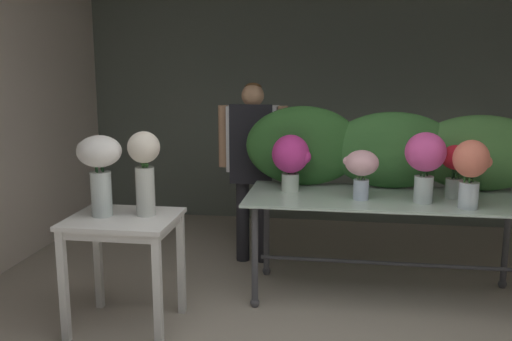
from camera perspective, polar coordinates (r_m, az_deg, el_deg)
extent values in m
plane|color=#9E9384|center=(4.72, 6.02, -11.48)|extent=(8.75, 8.75, 0.00)
cube|color=slate|center=(6.37, 7.14, 7.49)|extent=(5.52, 0.12, 2.84)
cube|color=#B3CDBD|center=(4.33, 13.35, -2.75)|extent=(2.14, 0.86, 0.02)
cylinder|color=#4C4C51|center=(4.16, -0.12, -8.80)|extent=(0.05, 0.05, 0.78)
sphere|color=#4C4C51|center=(4.30, -0.12, -13.35)|extent=(0.07, 0.07, 0.07)
cylinder|color=#4C4C51|center=(4.78, 1.09, -6.16)|extent=(0.05, 0.05, 0.78)
sphere|color=#4C4C51|center=(4.90, 1.08, -10.21)|extent=(0.07, 0.07, 0.07)
cylinder|color=#4C4C51|center=(4.92, 24.21, -6.62)|extent=(0.05, 0.05, 0.78)
sphere|color=#4C4C51|center=(5.04, 23.89, -10.56)|extent=(0.07, 0.07, 0.07)
cylinder|color=#4C4C51|center=(4.48, 13.05, -9.22)|extent=(1.94, 0.03, 0.03)
cube|color=white|center=(3.85, -13.45, -4.83)|extent=(0.71, 0.60, 0.03)
cube|color=white|center=(3.86, -13.42, -5.47)|extent=(0.65, 0.54, 0.06)
cube|color=white|center=(3.88, -19.09, -11.15)|extent=(0.05, 0.05, 0.76)
cube|color=white|center=(3.64, -10.01, -12.18)|extent=(0.05, 0.05, 0.76)
cube|color=white|center=(4.32, -15.85, -8.68)|extent=(0.05, 0.05, 0.76)
cube|color=white|center=(4.10, -7.66, -9.39)|extent=(0.05, 0.05, 0.76)
cylinder|color=#232328|center=(5.11, -1.36, -4.64)|extent=(0.12, 0.12, 0.85)
cylinder|color=#232328|center=(5.08, 0.73, -4.73)|extent=(0.12, 0.12, 0.85)
cube|color=silver|center=(4.95, -0.33, 3.29)|extent=(0.44, 0.22, 0.58)
cube|color=black|center=(4.84, -0.54, 2.65)|extent=(0.37, 0.02, 0.70)
cylinder|color=tan|center=(5.00, -3.35, 3.52)|extent=(0.09, 0.09, 0.55)
cylinder|color=tan|center=(4.91, 2.73, 3.40)|extent=(0.09, 0.09, 0.55)
sphere|color=tan|center=(4.91, -0.34, 7.69)|extent=(0.20, 0.20, 0.20)
ellipsoid|color=brown|center=(4.93, -0.30, 8.45)|extent=(0.15, 0.15, 0.09)
ellipsoid|color=#2D6028|center=(4.56, 4.84, 2.51)|extent=(0.94, 0.25, 0.65)
ellipsoid|color=#387033|center=(4.58, 13.80, 2.01)|extent=(1.02, 0.29, 0.62)
ellipsoid|color=#477F3D|center=(4.69, 21.90, 1.64)|extent=(1.03, 0.32, 0.60)
cylinder|color=silver|center=(4.20, 16.74, -1.85)|extent=(0.14, 0.14, 0.19)
cylinder|color=#9EBCB2|center=(4.21, 16.70, -2.58)|extent=(0.12, 0.12, 0.08)
cylinder|color=#28562D|center=(4.19, 17.07, -1.18)|extent=(0.01, 0.01, 0.28)
cylinder|color=#28562D|center=(4.22, 16.80, -1.09)|extent=(0.01, 0.01, 0.28)
cylinder|color=#28562D|center=(4.19, 16.46, -1.15)|extent=(0.01, 0.01, 0.28)
cylinder|color=#28562D|center=(4.16, 16.75, -1.25)|extent=(0.01, 0.01, 0.28)
ellipsoid|color=#E54C9E|center=(4.15, 16.95, 1.83)|extent=(0.29, 0.29, 0.28)
sphere|color=#E54C9E|center=(4.18, 17.95, 2.24)|extent=(0.08, 0.08, 0.08)
cylinder|color=silver|center=(4.42, 19.54, -1.71)|extent=(0.12, 0.12, 0.15)
cylinder|color=#9EBCB2|center=(4.43, 19.51, -2.23)|extent=(0.11, 0.11, 0.06)
cylinder|color=#28562D|center=(4.41, 19.97, -0.98)|extent=(0.01, 0.01, 0.24)
cylinder|color=#28562D|center=(4.44, 19.46, -0.89)|extent=(0.01, 0.01, 0.24)
cylinder|color=#28562D|center=(4.40, 19.39, -0.98)|extent=(0.01, 0.01, 0.24)
cylinder|color=#28562D|center=(4.38, 19.70, -1.05)|extent=(0.01, 0.01, 0.24)
ellipsoid|color=red|center=(4.38, 19.74, 1.27)|extent=(0.21, 0.21, 0.18)
sphere|color=red|center=(4.41, 20.72, 1.59)|extent=(0.10, 0.10, 0.10)
ellipsoid|color=#2D6028|center=(4.42, 19.77, -0.49)|extent=(0.06, 0.11, 0.03)
cylinder|color=silver|center=(4.38, 3.52, -1.22)|extent=(0.14, 0.14, 0.14)
cylinder|color=#9EBCB2|center=(4.39, 3.52, -1.73)|extent=(0.13, 0.13, 0.06)
cylinder|color=#2D6028|center=(4.37, 3.99, -0.76)|extent=(0.01, 0.01, 0.20)
cylinder|color=#2D6028|center=(4.39, 3.41, -0.68)|extent=(0.01, 0.01, 0.20)
cylinder|color=#2D6028|center=(4.36, 3.36, -0.78)|extent=(0.01, 0.01, 0.20)
ellipsoid|color=#D1338E|center=(4.34, 3.56, 1.71)|extent=(0.29, 0.29, 0.30)
sphere|color=#D1338E|center=(4.31, 4.94, 1.40)|extent=(0.11, 0.11, 0.11)
ellipsoid|color=#477F3D|center=(4.36, 3.37, -0.07)|extent=(0.11, 0.09, 0.03)
cylinder|color=silver|center=(4.18, 10.68, -1.92)|extent=(0.11, 0.11, 0.15)
cylinder|color=#9EBCB2|center=(4.19, 10.66, -2.48)|extent=(0.11, 0.11, 0.06)
cylinder|color=#477F3D|center=(4.18, 11.01, -1.41)|extent=(0.01, 0.01, 0.21)
cylinder|color=#477F3D|center=(4.20, 10.77, -1.33)|extent=(0.01, 0.01, 0.21)
cylinder|color=#477F3D|center=(4.17, 10.33, -1.41)|extent=(0.01, 0.01, 0.21)
cylinder|color=#477F3D|center=(4.16, 10.68, -1.45)|extent=(0.01, 0.01, 0.21)
ellipsoid|color=#EFB2BC|center=(4.14, 10.78, 0.77)|extent=(0.24, 0.24, 0.19)
sphere|color=#EFB2BC|center=(4.15, 9.32, 0.97)|extent=(0.07, 0.07, 0.07)
sphere|color=#EFB2BC|center=(4.13, 11.91, 0.96)|extent=(0.08, 0.08, 0.08)
cylinder|color=silver|center=(4.13, 20.90, -2.38)|extent=(0.14, 0.14, 0.18)
cylinder|color=#9EBCB2|center=(4.14, 20.85, -3.07)|extent=(0.12, 0.12, 0.08)
cylinder|color=#387033|center=(4.13, 21.26, -1.71)|extent=(0.01, 0.01, 0.26)
cylinder|color=#387033|center=(4.15, 20.95, -1.64)|extent=(0.01, 0.01, 0.26)
cylinder|color=#387033|center=(4.11, 20.48, -1.74)|extent=(0.01, 0.01, 0.26)
cylinder|color=#387033|center=(4.09, 20.93, -1.80)|extent=(0.01, 0.01, 0.26)
ellipsoid|color=#EF7A60|center=(4.08, 21.14, 1.13)|extent=(0.24, 0.24, 0.26)
sphere|color=#EF7A60|center=(4.10, 22.43, 0.82)|extent=(0.09, 0.09, 0.09)
ellipsoid|color=#2D6028|center=(4.14, 21.04, -0.77)|extent=(0.07, 0.11, 0.03)
cylinder|color=silver|center=(3.86, -15.52, -2.32)|extent=(0.14, 0.14, 0.30)
cylinder|color=#9EBCB2|center=(3.88, -15.46, -3.54)|extent=(0.13, 0.13, 0.13)
cylinder|color=#28562D|center=(3.84, -15.29, -1.74)|extent=(0.01, 0.01, 0.37)
cylinder|color=#28562D|center=(3.88, -15.39, -1.63)|extent=(0.01, 0.01, 0.37)
cylinder|color=#28562D|center=(3.86, -15.95, -1.71)|extent=(0.01, 0.01, 0.37)
cylinder|color=#28562D|center=(3.83, -15.84, -1.80)|extent=(0.01, 0.01, 0.37)
ellipsoid|color=white|center=(3.81, -15.74, 1.91)|extent=(0.29, 0.29, 0.21)
sphere|color=white|center=(3.87, -17.24, 2.21)|extent=(0.09, 0.09, 0.09)
sphere|color=white|center=(3.76, -14.64, 1.79)|extent=(0.12, 0.12, 0.12)
cylinder|color=silver|center=(3.81, -11.24, -2.11)|extent=(0.13, 0.13, 0.33)
cylinder|color=#9EBCB2|center=(3.83, -11.19, -3.45)|extent=(0.12, 0.12, 0.14)
cylinder|color=#477F3D|center=(3.79, -11.03, -1.53)|extent=(0.01, 0.01, 0.39)
cylinder|color=#477F3D|center=(3.82, -11.33, -1.43)|extent=(0.01, 0.01, 0.39)
cylinder|color=#477F3D|center=(3.78, -11.44, -1.57)|extent=(0.01, 0.01, 0.39)
ellipsoid|color=silver|center=(3.75, -11.41, 2.35)|extent=(0.21, 0.21, 0.21)
ellipsoid|color=#2D6028|center=(3.77, -11.32, 0.63)|extent=(0.10, 0.10, 0.03)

